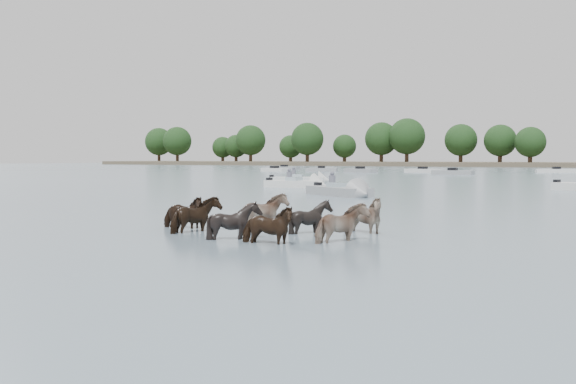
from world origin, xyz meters
The scene contains 8 objects.
ground centered at (0.00, 0.00, 0.00)m, with size 400.00×400.00×0.00m, color slate.
shoreline centered at (-70.00, 150.00, 0.50)m, with size 160.00×30.00×1.00m, color #4C4233.
pony_herd centered at (1.28, 2.06, 0.36)m, with size 6.77×4.25×1.28m.
motorboat_a centered at (-11.85, 26.42, 0.23)m, with size 4.67×1.82×1.92m.
motorboat_b centered at (-4.76, 18.85, 0.23)m, with size 5.12×3.98×1.92m.
motorboat_f centered at (-15.99, 34.12, 0.23)m, with size 5.06×3.42×1.92m.
distant_flotilla centered at (-1.17, 73.04, 0.26)m, with size 105.64×26.06×0.93m.
treeline centered at (-75.77, 149.98, 6.78)m, with size 153.51×18.90×12.44m.
Camera 1 is at (10.88, -12.56, 2.06)m, focal length 40.69 mm.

